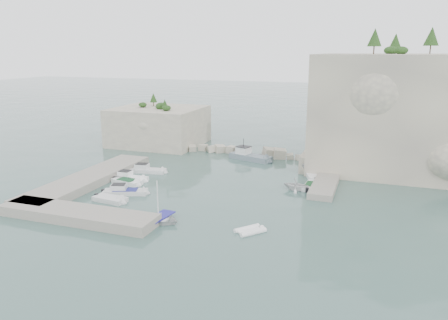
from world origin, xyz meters
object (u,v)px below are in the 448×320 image
(motorboat_b, at_px, (130,180))
(tender_east_b, at_px, (311,188))
(inflatable_dinghy, at_px, (250,232))
(motorboat_c, at_px, (127,184))
(motorboat_d, at_px, (126,194))
(motorboat_e, at_px, (110,201))
(work_boat, at_px, (251,160))
(tender_east_c, at_px, (312,177))
(tender_east_d, at_px, (316,173))
(rowboat, at_px, (158,222))
(tender_east_a, at_px, (296,190))
(motorboat_a, at_px, (148,172))

(motorboat_b, distance_m, tender_east_b, 24.69)
(inflatable_dinghy, height_order, tender_east_b, tender_east_b)
(motorboat_c, xyz_separation_m, motorboat_d, (2.23, -3.94, 0.00))
(motorboat_e, height_order, work_boat, work_boat)
(tender_east_c, bearing_deg, work_boat, 38.63)
(motorboat_e, distance_m, tender_east_d, 29.76)
(motorboat_b, height_order, work_boat, work_boat)
(rowboat, bearing_deg, motorboat_c, 51.28)
(motorboat_d, relative_size, tender_east_a, 1.81)
(motorboat_b, height_order, motorboat_d, same)
(motorboat_d, xyz_separation_m, inflatable_dinghy, (18.06, -6.12, 0.00))
(motorboat_d, xyz_separation_m, tender_east_a, (19.89, 8.73, 0.00))
(motorboat_b, distance_m, tender_east_a, 22.81)
(inflatable_dinghy, distance_m, tender_east_c, 21.71)
(tender_east_b, bearing_deg, tender_east_c, 9.77)
(tender_east_d, bearing_deg, motorboat_a, 91.15)
(motorboat_a, distance_m, tender_east_b, 23.91)
(tender_east_c, bearing_deg, tender_east_a, 151.08)
(inflatable_dinghy, relative_size, work_boat, 0.40)
(tender_east_c, xyz_separation_m, tender_east_d, (0.24, 2.23, 0.00))
(motorboat_c, distance_m, rowboat, 14.92)
(motorboat_a, relative_size, tender_east_a, 1.82)
(motorboat_d, xyz_separation_m, tender_east_c, (20.98, 15.39, 0.00))
(tender_east_a, distance_m, tender_east_d, 8.98)
(rowboat, bearing_deg, motorboat_b, 48.72)
(motorboat_c, bearing_deg, rowboat, -33.10)
(tender_east_d, xyz_separation_m, work_boat, (-11.39, 4.68, 0.00))
(motorboat_a, bearing_deg, work_boat, 36.85)
(motorboat_a, bearing_deg, motorboat_d, -85.15)
(motorboat_c, bearing_deg, motorboat_b, 119.23)
(motorboat_b, distance_m, tender_east_d, 26.82)
(motorboat_d, relative_size, work_boat, 0.75)
(motorboat_b, xyz_separation_m, tender_east_b, (24.20, 4.85, 0.00))
(motorboat_a, xyz_separation_m, rowboat, (10.57, -16.55, 0.00))
(motorboat_c, xyz_separation_m, work_boat, (12.06, 18.35, 0.00))
(tender_east_b, xyz_separation_m, tender_east_c, (-0.54, 5.09, 0.00))
(motorboat_b, height_order, tender_east_b, motorboat_b)
(motorboat_a, distance_m, tender_east_c, 24.02)
(tender_east_d, bearing_deg, motorboat_c, 103.09)
(tender_east_b, bearing_deg, motorboat_e, 124.97)
(motorboat_d, relative_size, tender_east_c, 1.18)
(motorboat_d, height_order, rowboat, motorboat_d)
(motorboat_a, bearing_deg, tender_east_a, -11.55)
(motorboat_d, xyz_separation_m, tender_east_b, (21.52, 10.29, 0.00))
(tender_east_b, bearing_deg, motorboat_b, 105.02)
(motorboat_e, relative_size, work_boat, 0.57)
(tender_east_d, distance_m, work_boat, 12.32)
(tender_east_a, height_order, tender_east_d, tender_east_d)
(motorboat_b, xyz_separation_m, tender_east_c, (23.66, 9.95, 0.00))
(tender_east_a, relative_size, tender_east_d, 0.64)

